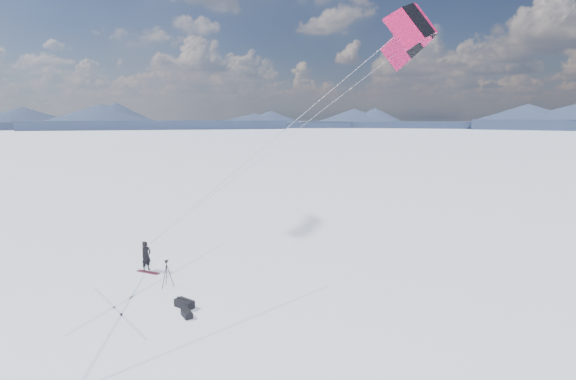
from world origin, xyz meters
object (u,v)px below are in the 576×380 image
at_px(snowboard, 148,272).
at_px(tripod, 167,270).
at_px(gear_bag_a, 184,303).
at_px(snowkiter, 147,271).
at_px(gear_bag_b, 187,314).

bearing_deg(snowboard, tripod, -27.10).
distance_m(snowboard, gear_bag_a, 5.20).
bearing_deg(tripod, snowboard, 131.53).
height_order(tripod, gear_bag_a, tripod).
relative_size(snowkiter, tripod, 1.21).
bearing_deg(gear_bag_b, snowkiter, 179.71).
xyz_separation_m(snowboard, tripod, (2.25, -1.09, 0.87)).
relative_size(snowkiter, gear_bag_b, 2.29).
bearing_deg(gear_bag_a, snowkiter, 160.21).
bearing_deg(tripod, gear_bag_b, -60.11).
height_order(snowkiter, snowboard, snowkiter).
bearing_deg(tripod, gear_bag_a, -57.06).
height_order(snowboard, gear_bag_a, gear_bag_a).
height_order(snowboard, gear_bag_b, gear_bag_b).
distance_m(snowkiter, tripod, 2.95).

